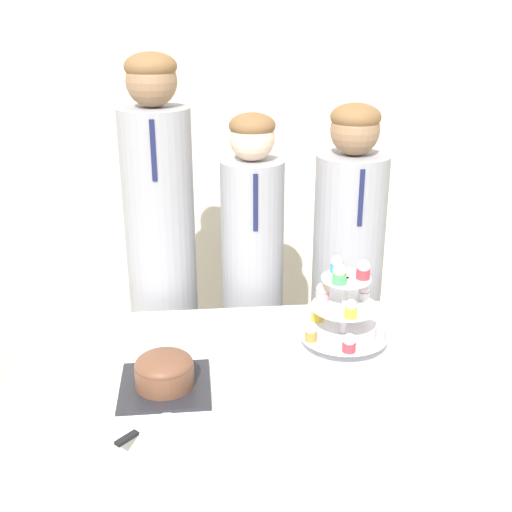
{
  "coord_description": "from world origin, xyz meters",
  "views": [
    {
      "loc": [
        -0.23,
        -1.45,
        1.82
      ],
      "look_at": [
        -0.04,
        0.41,
        1.08
      ],
      "focal_mm": 45.0,
      "sensor_mm": 36.0,
      "label": 1
    }
  ],
  "objects_px": {
    "cupcake_stand": "(344,308)",
    "student_1": "(253,293)",
    "round_cake": "(164,372)",
    "student_0": "(163,273)",
    "cake_knife": "(139,431)",
    "student_2": "(346,288)"
  },
  "relations": [
    {
      "from": "cupcake_stand",
      "to": "student_1",
      "type": "xyz_separation_m",
      "value": [
        -0.25,
        0.54,
        -0.18
      ]
    },
    {
      "from": "round_cake",
      "to": "cupcake_stand",
      "type": "relative_size",
      "value": 0.85
    },
    {
      "from": "round_cake",
      "to": "student_0",
      "type": "height_order",
      "value": "student_0"
    },
    {
      "from": "cake_knife",
      "to": "student_1",
      "type": "height_order",
      "value": "student_1"
    },
    {
      "from": "cupcake_stand",
      "to": "student_1",
      "type": "distance_m",
      "value": 0.62
    },
    {
      "from": "cupcake_stand",
      "to": "student_0",
      "type": "height_order",
      "value": "student_0"
    },
    {
      "from": "round_cake",
      "to": "student_1",
      "type": "height_order",
      "value": "student_1"
    },
    {
      "from": "round_cake",
      "to": "student_2",
      "type": "bearing_deg",
      "value": 45.07
    },
    {
      "from": "cupcake_stand",
      "to": "student_1",
      "type": "height_order",
      "value": "student_1"
    },
    {
      "from": "student_0",
      "to": "cupcake_stand",
      "type": "bearing_deg",
      "value": -41.19
    },
    {
      "from": "cake_knife",
      "to": "cupcake_stand",
      "type": "bearing_deg",
      "value": -13.16
    },
    {
      "from": "cupcake_stand",
      "to": "student_2",
      "type": "bearing_deg",
      "value": 75.11
    },
    {
      "from": "cake_knife",
      "to": "student_2",
      "type": "height_order",
      "value": "student_2"
    },
    {
      "from": "student_0",
      "to": "student_2",
      "type": "xyz_separation_m",
      "value": [
        0.76,
        -0.0,
        -0.1
      ]
    },
    {
      "from": "student_0",
      "to": "student_1",
      "type": "bearing_deg",
      "value": -0.0
    },
    {
      "from": "student_1",
      "to": "round_cake",
      "type": "bearing_deg",
      "value": -114.65
    },
    {
      "from": "cupcake_stand",
      "to": "student_2",
      "type": "distance_m",
      "value": 0.59
    },
    {
      "from": "cupcake_stand",
      "to": "student_0",
      "type": "bearing_deg",
      "value": 138.81
    },
    {
      "from": "student_2",
      "to": "student_1",
      "type": "bearing_deg",
      "value": -180.0
    },
    {
      "from": "round_cake",
      "to": "student_1",
      "type": "relative_size",
      "value": 0.19
    },
    {
      "from": "cake_knife",
      "to": "student_2",
      "type": "xyz_separation_m",
      "value": [
        0.8,
        0.94,
        -0.04
      ]
    },
    {
      "from": "cake_knife",
      "to": "student_1",
      "type": "bearing_deg",
      "value": 22.14
    }
  ]
}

